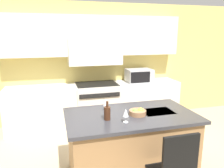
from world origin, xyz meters
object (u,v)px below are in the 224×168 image
object	(u,v)px
microwave	(139,75)
wine_glass_far	(106,103)
range_stove	(97,104)
wine_bottle	(107,113)
wine_glass_near	(126,113)
fruit_bowl	(138,112)

from	to	relation	value
microwave	wine_glass_far	xyz separation A→B (m)	(-1.20, -1.73, -0.03)
range_stove	microwave	world-z (taller)	microwave
range_stove	wine_bottle	bearing A→B (deg)	-97.33
wine_glass_near	wine_glass_far	xyz separation A→B (m)	(-0.14, 0.47, 0.00)
wine_bottle	range_stove	bearing A→B (deg)	82.67
wine_bottle	wine_glass_near	world-z (taller)	wine_bottle
fruit_bowl	wine_bottle	bearing A→B (deg)	-172.53
wine_bottle	wine_glass_far	xyz separation A→B (m)	(0.06, 0.32, 0.03)
wine_glass_near	wine_bottle	bearing A→B (deg)	144.31
wine_bottle	fruit_bowl	world-z (taller)	wine_bottle
range_stove	fruit_bowl	distance (m)	2.04
microwave	wine_glass_near	size ratio (longest dim) A/B	3.25
microwave	fruit_bowl	distance (m)	2.15
wine_glass_far	fruit_bowl	size ratio (longest dim) A/B	0.77
microwave	wine_glass_far	bearing A→B (deg)	-124.87
microwave	wine_glass_near	xyz separation A→B (m)	(-1.06, -2.19, -0.03)
microwave	fruit_bowl	world-z (taller)	microwave
wine_bottle	fruit_bowl	xyz separation A→B (m)	(0.45, 0.06, -0.06)
range_stove	fruit_bowl	xyz separation A→B (m)	(0.19, -1.97, 0.49)
wine_bottle	wine_glass_near	xyz separation A→B (m)	(0.20, -0.15, 0.03)
microwave	wine_bottle	bearing A→B (deg)	-121.67
wine_glass_near	fruit_bowl	xyz separation A→B (m)	(0.25, 0.20, -0.08)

